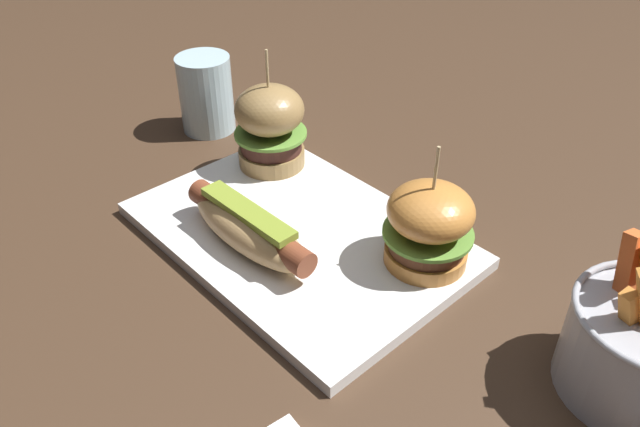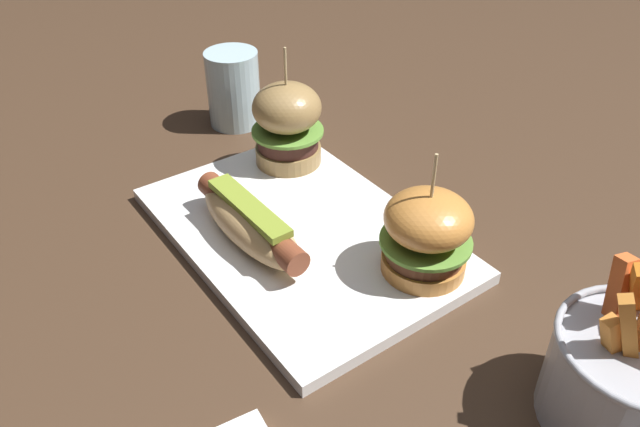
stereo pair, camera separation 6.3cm
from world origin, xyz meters
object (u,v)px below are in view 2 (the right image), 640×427
object	(u,v)px
platter_main	(301,233)
slider_right	(427,233)
fries_bucket	(630,377)
hot_dog	(250,223)
slider_left	(287,123)
water_glass	(234,89)

from	to	relation	value
platter_main	slider_right	world-z (taller)	slider_right
slider_right	fries_bucket	xyz separation A→B (m)	(0.21, 0.01, -0.01)
hot_dog	slider_left	world-z (taller)	slider_left
hot_dog	water_glass	world-z (taller)	water_glass
slider_left	fries_bucket	xyz separation A→B (m)	(0.46, 0.01, -0.02)
hot_dog	water_glass	bearing A→B (deg)	153.65
fries_bucket	water_glass	world-z (taller)	fries_bucket
slider_left	slider_right	world-z (taller)	slider_left
platter_main	slider_right	bearing A→B (deg)	25.71
hot_dog	water_glass	distance (m)	0.29
slider_right	platter_main	bearing A→B (deg)	-154.29
slider_right	fries_bucket	size ratio (longest dim) A/B	0.93
platter_main	slider_left	size ratio (longest dim) A/B	2.37
platter_main	hot_dog	distance (m)	0.06
slider_right	water_glass	size ratio (longest dim) A/B	1.26
platter_main	water_glass	size ratio (longest dim) A/B	3.35
hot_dog	fries_bucket	size ratio (longest dim) A/B	1.25
platter_main	fries_bucket	xyz separation A→B (m)	(0.33, 0.07, 0.04)
slider_left	slider_right	xyz separation A→B (m)	(0.25, -0.01, -0.01)
hot_dog	slider_right	bearing A→B (deg)	39.90
slider_left	water_glass	xyz separation A→B (m)	(-0.15, 0.01, -0.01)
slider_right	water_glass	bearing A→B (deg)	177.83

